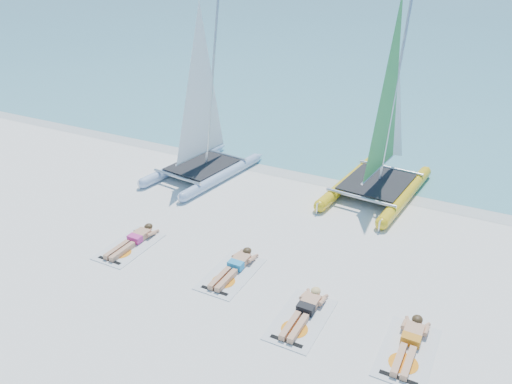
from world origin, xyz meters
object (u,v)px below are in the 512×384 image
(towel_c, at_px, (301,319))
(sunbather_a, at_px, (134,239))
(catamaran_yellow, at_px, (388,128))
(towel_d, at_px, (407,352))
(sunbather_b, at_px, (235,266))
(sunbather_c, at_px, (305,310))
(towel_a, at_px, (130,246))
(catamaran_blue, at_px, (202,125))
(sunbather_d, at_px, (410,341))
(towel_b, at_px, (231,274))

(towel_c, bearing_deg, sunbather_a, 171.77)
(catamaran_yellow, relative_size, towel_d, 3.51)
(catamaran_yellow, bearing_deg, towel_d, -66.00)
(sunbather_b, distance_m, sunbather_c, 2.25)
(towel_a, height_order, towel_d, same)
(catamaran_blue, xyz_separation_m, sunbather_a, (0.85, -4.70, -1.66))
(sunbather_b, relative_size, towel_d, 0.93)
(catamaran_blue, height_order, catamaran_yellow, catamaran_yellow)
(catamaran_yellow, xyz_separation_m, sunbather_a, (-4.89, -6.44, -1.92))
(sunbather_c, bearing_deg, catamaran_yellow, 91.81)
(sunbather_c, distance_m, towel_d, 2.20)
(sunbather_c, relative_size, towel_d, 0.93)
(catamaran_blue, xyz_separation_m, towel_a, (0.85, -4.89, -1.77))
(towel_a, distance_m, towel_c, 5.14)
(sunbather_c, bearing_deg, towel_d, -2.68)
(towel_a, bearing_deg, sunbather_c, -3.97)
(sunbather_b, bearing_deg, towel_a, -172.92)
(towel_a, relative_size, sunbather_d, 1.07)
(sunbather_b, bearing_deg, sunbather_d, -8.35)
(towel_b, bearing_deg, towel_c, -18.76)
(towel_a, bearing_deg, towel_d, -3.58)
(catamaran_yellow, relative_size, towel_b, 3.51)
(towel_a, bearing_deg, sunbather_b, 7.08)
(catamaran_blue, height_order, towel_d, catamaran_blue)
(towel_a, bearing_deg, sunbather_d, -2.08)
(towel_d, bearing_deg, towel_c, -177.66)
(catamaran_blue, bearing_deg, towel_c, -35.02)
(sunbather_a, distance_m, sunbather_d, 7.32)
(catamaran_blue, height_order, sunbather_b, catamaran_blue)
(sunbather_b, relative_size, sunbather_d, 1.00)
(sunbather_d, bearing_deg, sunbather_a, 176.42)
(towel_c, bearing_deg, towel_b, 161.24)
(towel_b, bearing_deg, sunbather_b, 90.00)
(towel_a, relative_size, sunbather_a, 1.07)
(catamaran_yellow, bearing_deg, towel_a, -121.20)
(sunbather_b, distance_m, towel_d, 4.41)
(towel_c, height_order, sunbather_d, sunbather_d)
(towel_c, bearing_deg, sunbather_b, 156.75)
(sunbather_a, height_order, towel_b, sunbather_a)
(sunbather_b, relative_size, towel_c, 0.93)
(towel_a, distance_m, sunbather_b, 3.00)
(towel_a, bearing_deg, towel_c, -6.11)
(towel_c, xyz_separation_m, sunbather_c, (-0.00, 0.19, 0.11))
(sunbather_c, bearing_deg, towel_b, 165.98)
(sunbather_a, bearing_deg, towel_a, -90.00)
(towel_c, distance_m, towel_d, 2.20)
(catamaran_blue, relative_size, sunbather_b, 3.46)
(catamaran_blue, relative_size, sunbather_a, 3.46)
(sunbather_d, bearing_deg, towel_b, 174.15)
(towel_b, height_order, towel_d, same)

